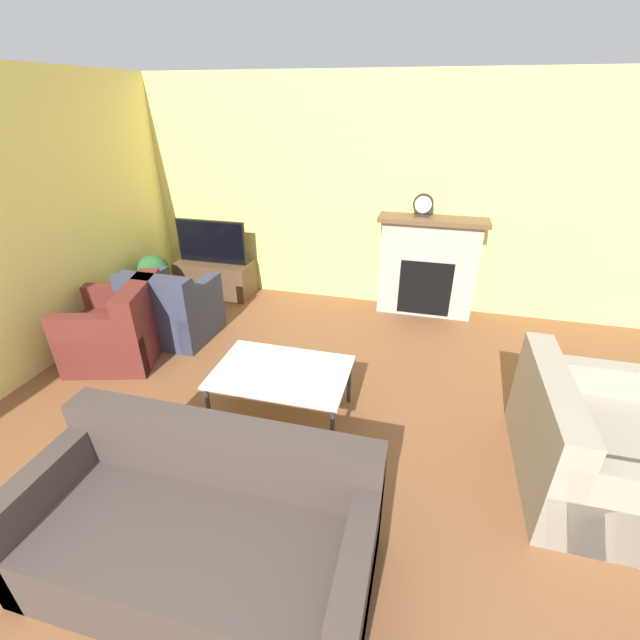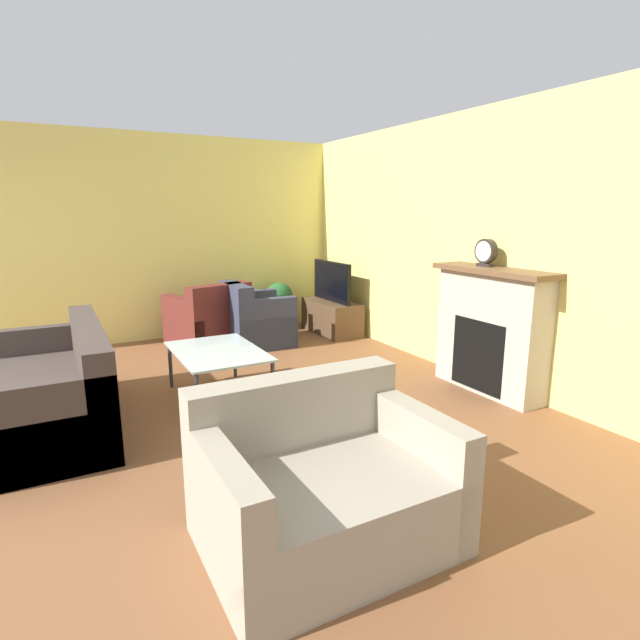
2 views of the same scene
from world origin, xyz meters
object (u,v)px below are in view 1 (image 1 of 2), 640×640
Objects in this scene: armchair_by_window at (119,331)px; coffee_table at (281,375)px; tv at (211,242)px; couch_loveseat at (589,450)px; potted_plant at (154,277)px; armchair_accent at (173,312)px; couch_sectional at (202,532)px; mantel_clock at (423,205)px.

armchair_by_window reaches higher than coffee_table.
tv reaches higher than couch_loveseat.
tv reaches higher than potted_plant.
couch_loveseat is (3.97, -2.34, -0.45)m from tv.
armchair_by_window is 1.51× the size of potted_plant.
armchair_accent is at bearing 148.43° from coffee_table.
tv is 0.90× the size of armchair_by_window.
tv is at bearing 115.69° from couch_sectional.
tv is 1.79m from armchair_by_window.
couch_loveseat and armchair_by_window have the same top height.
tv is 0.87× the size of coffee_table.
couch_loveseat is 4.82× the size of mantel_clock.
couch_loveseat is at bearing 28.38° from couch_sectional.
couch_loveseat is at bearing -21.35° from potted_plant.
mantel_clock is at bearing 13.05° from potted_plant.
armchair_accent is 3.21× the size of mantel_clock.
couch_loveseat is 4.05m from armchair_accent.
couch_sectional is at bearing 30.46° from armchair_by_window.
mantel_clock reaches higher than couch_loveseat.
potted_plant is 2.69× the size of mantel_clock.
couch_loveseat is (2.26, 1.22, 0.00)m from couch_sectional.
tv is at bearing -84.82° from armchair_accent.
coffee_table is (1.62, -1.00, 0.12)m from armchair_accent.
couch_loveseat is at bearing 65.75° from armchair_by_window.
tv is at bearing -176.60° from mantel_clock.
tv is 1.35× the size of potted_plant.
armchair_accent is at bearing 133.91° from armchair_by_window.
couch_sectional is 7.32× the size of mantel_clock.
armchair_accent is 0.88m from potted_plant.
couch_sectional is 2.72× the size of potted_plant.
couch_sectional is 1.52× the size of couch_loveseat.
armchair_by_window is at bearing 136.26° from couch_sectional.
armchair_accent is at bearing 124.54° from couch_sectional.
coffee_table is at bearing 60.18° from armchair_by_window.
couch_loveseat is 1.15× the size of coffee_table.
tv is 0.76× the size of couch_loveseat.
potted_plant is (-0.32, 1.14, 0.11)m from armchair_by_window.
couch_sectional is at bearing -90.00° from coffee_table.
potted_plant is (-4.50, 1.76, 0.12)m from couch_loveseat.
armchair_accent is (0.30, 0.52, 0.00)m from armchair_by_window.
couch_sectional and armchair_by_window have the same top height.
tv is 0.85m from potted_plant.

